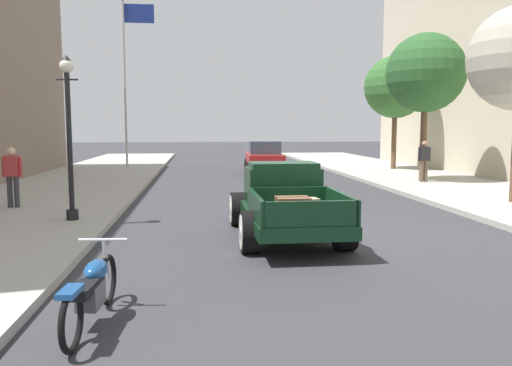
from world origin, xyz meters
The scene contains 10 objects.
ground_plane centered at (0.00, 0.00, 0.00)m, with size 140.00×140.00×0.00m, color #333338.
hotrod_truck_dark_green centered at (-0.59, -0.27, 0.75)m, with size 2.23×4.96×1.58m.
motorcycle_parked centered at (-3.68, -5.12, 0.44)m, with size 0.62×2.12×0.93m.
car_background_red centered at (0.86, 14.49, 0.77)m, with size 2.01×4.37×1.65m.
pedestrian_sidewalk_left centered at (-7.50, 3.32, 1.09)m, with size 0.53×0.22×1.65m.
pedestrian_sidewalk_right centered at (6.56, 8.31, 1.09)m, with size 0.53×0.22×1.65m.
street_lamp_near centered at (-5.43, 1.21, 2.39)m, with size 0.50×0.32×3.85m.
flagpole centered at (-6.22, 17.80, 5.77)m, with size 1.74×0.16×9.16m.
street_tree_second centered at (6.74, 8.85, 4.51)m, with size 3.18×3.18×5.97m.
street_tree_third centered at (7.79, 14.68, 4.41)m, with size 3.25×3.25×5.90m.
Camera 1 is at (-2.39, -11.08, 2.34)m, focal length 35.50 mm.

